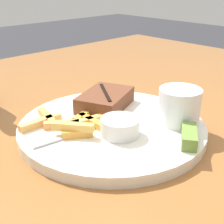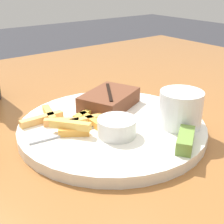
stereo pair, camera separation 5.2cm
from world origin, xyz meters
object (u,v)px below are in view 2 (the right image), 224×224
Objects in this scene: steak_portion at (109,100)px; dipping_sauce_cup at (117,126)px; pickle_spear at (185,140)px; coleslaw_cup at (181,107)px; dinner_plate at (112,127)px; fork_utensil at (66,133)px.

dipping_sauce_cup is (-0.06, -0.10, 0.00)m from steak_portion.
dipping_sauce_cup is at bearing 123.48° from pickle_spear.
pickle_spear is (-0.05, -0.05, -0.02)m from coleslaw_cup.
dinner_plate is 2.40× the size of steak_portion.
pickle_spear is (0.06, -0.09, -0.01)m from dipping_sauce_cup.
pickle_spear is at bearing -90.43° from steak_portion.
steak_portion is at bearing 89.57° from pickle_spear.
steak_portion is 0.19m from pickle_spear.
dinner_plate is at bearing 0.00° from fork_utensil.
dipping_sauce_cup is (-0.02, -0.04, 0.02)m from dinner_plate.
steak_portion is 2.16× the size of dipping_sauce_cup.
pickle_spear is 0.18m from fork_utensil.
dipping_sauce_cup is at bearing 160.98° from coleslaw_cup.
coleslaw_cup is at bearing -19.02° from dipping_sauce_cup.
dinner_plate is 5.18× the size of dipping_sauce_cup.
dipping_sauce_cup is 0.46× the size of fork_utensil.
pickle_spear is at bearing -56.52° from dipping_sauce_cup.
pickle_spear is (-0.00, -0.19, -0.00)m from steak_portion.
pickle_spear is 0.48× the size of fork_utensil.
pickle_spear reaches higher than fork_utensil.
dinner_plate is 0.07m from steak_portion.
fork_utensil is (-0.12, 0.14, -0.01)m from pickle_spear.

